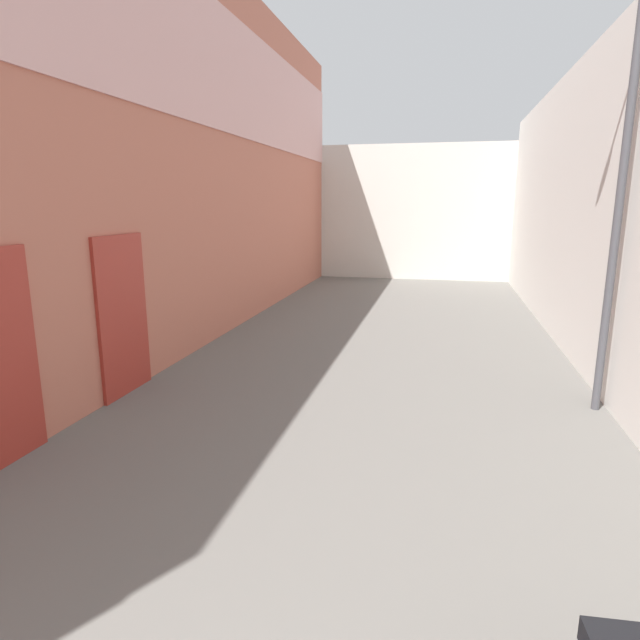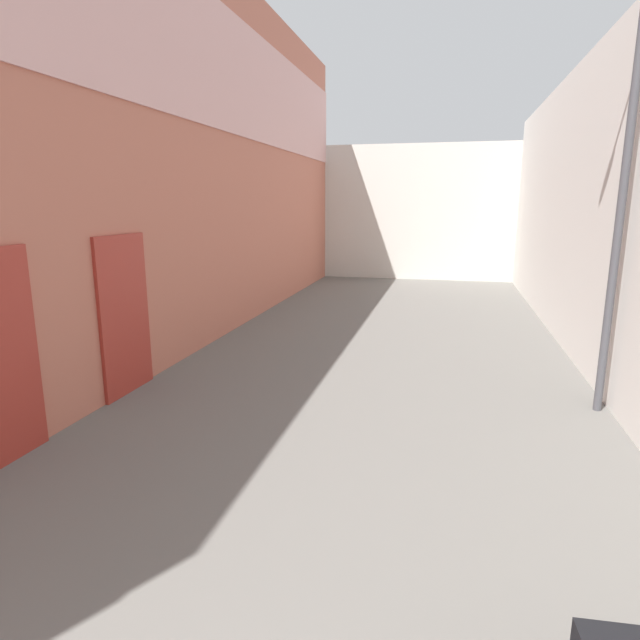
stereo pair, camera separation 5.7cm
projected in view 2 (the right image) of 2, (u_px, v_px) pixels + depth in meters
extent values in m
plane|color=#66635E|center=(356.00, 404.00, 7.08)|extent=(36.14, 36.14, 0.00)
cube|color=#B76651|center=(180.00, 147.00, 8.99)|extent=(0.40, 20.14, 7.07)
cube|color=#9E2D23|center=(124.00, 315.00, 7.32)|extent=(0.06, 1.10, 2.20)
cube|color=#DBA39E|center=(186.00, 46.00, 8.61)|extent=(0.04, 20.14, 2.26)
cube|color=silver|center=(617.00, 208.00, 7.64)|extent=(0.40, 20.14, 5.08)
cube|color=beige|center=(419.00, 212.00, 18.99)|extent=(9.43, 2.00, 4.54)
cylinder|color=#47474C|center=(621.00, 208.00, 6.32)|extent=(0.10, 0.10, 5.12)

